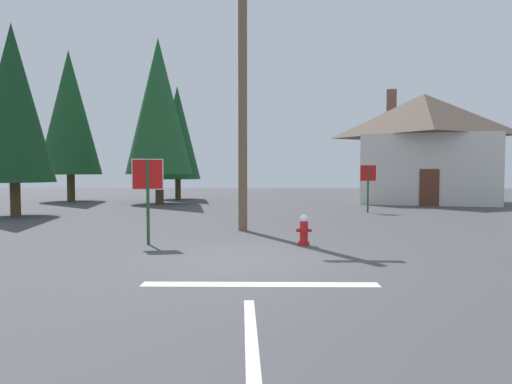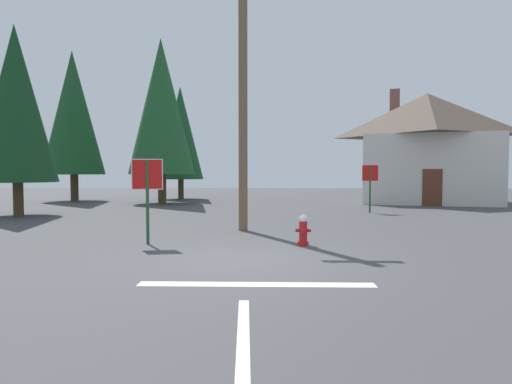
{
  "view_description": "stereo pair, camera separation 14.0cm",
  "coord_description": "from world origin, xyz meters",
  "px_view_note": "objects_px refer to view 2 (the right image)",
  "views": [
    {
      "loc": [
        0.39,
        -8.89,
        1.82
      ],
      "look_at": [
        0.07,
        3.43,
        1.25
      ],
      "focal_mm": 29.76,
      "sensor_mm": 36.0,
      "label": 1
    },
    {
      "loc": [
        0.53,
        -8.89,
        1.82
      ],
      "look_at": [
        0.07,
        3.43,
        1.25
      ],
      "focal_mm": 29.76,
      "sensor_mm": 36.0,
      "label": 2
    }
  ],
  "objects_px": {
    "house": "(426,146)",
    "pine_tree_far_center": "(161,107)",
    "utility_pole": "(243,94)",
    "stop_sign_far": "(370,178)",
    "pine_tree_tall_left": "(180,133)",
    "fire_hydrant": "(303,230)",
    "pine_tree_mid_left": "(73,113)",
    "pine_tree_short_left": "(16,104)",
    "stop_sign_near": "(147,183)"
  },
  "relations": [
    {
      "from": "pine_tree_far_center",
      "to": "house",
      "type": "bearing_deg",
      "value": 5.64
    },
    {
      "from": "stop_sign_near",
      "to": "pine_tree_mid_left",
      "type": "bearing_deg",
      "value": 120.69
    },
    {
      "from": "fire_hydrant",
      "to": "utility_pole",
      "type": "relative_size",
      "value": 0.09
    },
    {
      "from": "utility_pole",
      "to": "pine_tree_mid_left",
      "type": "bearing_deg",
      "value": 131.49
    },
    {
      "from": "house",
      "to": "pine_tree_tall_left",
      "type": "relative_size",
      "value": 1.2
    },
    {
      "from": "fire_hydrant",
      "to": "pine_tree_far_center",
      "type": "relative_size",
      "value": 0.08
    },
    {
      "from": "fire_hydrant",
      "to": "pine_tree_short_left",
      "type": "distance_m",
      "value": 13.75
    },
    {
      "from": "fire_hydrant",
      "to": "utility_pole",
      "type": "distance_m",
      "value": 4.97
    },
    {
      "from": "stop_sign_near",
      "to": "fire_hydrant",
      "type": "height_order",
      "value": "stop_sign_near"
    },
    {
      "from": "stop_sign_near",
      "to": "pine_tree_short_left",
      "type": "height_order",
      "value": "pine_tree_short_left"
    },
    {
      "from": "utility_pole",
      "to": "pine_tree_far_center",
      "type": "relative_size",
      "value": 0.86
    },
    {
      "from": "stop_sign_far",
      "to": "pine_tree_short_left",
      "type": "relative_size",
      "value": 0.27
    },
    {
      "from": "stop_sign_near",
      "to": "fire_hydrant",
      "type": "bearing_deg",
      "value": -0.09
    },
    {
      "from": "utility_pole",
      "to": "pine_tree_far_center",
      "type": "bearing_deg",
      "value": 116.02
    },
    {
      "from": "pine_tree_far_center",
      "to": "pine_tree_mid_left",
      "type": "bearing_deg",
      "value": 163.46
    },
    {
      "from": "pine_tree_tall_left",
      "to": "utility_pole",
      "type": "bearing_deg",
      "value": -71.02
    },
    {
      "from": "stop_sign_near",
      "to": "pine_tree_far_center",
      "type": "distance_m",
      "value": 14.82
    },
    {
      "from": "pine_tree_tall_left",
      "to": "pine_tree_far_center",
      "type": "distance_m",
      "value": 4.24
    },
    {
      "from": "utility_pole",
      "to": "pine_tree_tall_left",
      "type": "xyz_separation_m",
      "value": [
        -5.28,
        15.34,
        0.22
      ]
    },
    {
      "from": "stop_sign_far",
      "to": "pine_tree_far_center",
      "type": "bearing_deg",
      "value": 154.4
    },
    {
      "from": "pine_tree_mid_left",
      "to": "house",
      "type": "bearing_deg",
      "value": -0.65
    },
    {
      "from": "stop_sign_near",
      "to": "stop_sign_far",
      "type": "xyz_separation_m",
      "value": [
        7.56,
        8.7,
        0.0
      ]
    },
    {
      "from": "pine_tree_short_left",
      "to": "fire_hydrant",
      "type": "bearing_deg",
      "value": -30.28
    },
    {
      "from": "stop_sign_far",
      "to": "pine_tree_tall_left",
      "type": "distance_m",
      "value": 14.38
    },
    {
      "from": "pine_tree_tall_left",
      "to": "pine_tree_mid_left",
      "type": "height_order",
      "value": "pine_tree_mid_left"
    },
    {
      "from": "utility_pole",
      "to": "house",
      "type": "bearing_deg",
      "value": 51.46
    },
    {
      "from": "house",
      "to": "pine_tree_short_left",
      "type": "xyz_separation_m",
      "value": [
        -19.81,
        -8.84,
        1.24
      ]
    },
    {
      "from": "pine_tree_far_center",
      "to": "utility_pole",
      "type": "bearing_deg",
      "value": -63.98
    },
    {
      "from": "utility_pole",
      "to": "pine_tree_short_left",
      "type": "relative_size",
      "value": 1.03
    },
    {
      "from": "fire_hydrant",
      "to": "house",
      "type": "height_order",
      "value": "house"
    },
    {
      "from": "pine_tree_mid_left",
      "to": "pine_tree_short_left",
      "type": "height_order",
      "value": "pine_tree_mid_left"
    },
    {
      "from": "pine_tree_short_left",
      "to": "pine_tree_tall_left",
      "type": "bearing_deg",
      "value": 69.12
    },
    {
      "from": "house",
      "to": "pine_tree_tall_left",
      "type": "bearing_deg",
      "value": 170.71
    },
    {
      "from": "utility_pole",
      "to": "pine_tree_tall_left",
      "type": "distance_m",
      "value": 16.22
    },
    {
      "from": "house",
      "to": "pine_tree_far_center",
      "type": "height_order",
      "value": "pine_tree_far_center"
    },
    {
      "from": "utility_pole",
      "to": "pine_tree_tall_left",
      "type": "bearing_deg",
      "value": 108.98
    },
    {
      "from": "stop_sign_far",
      "to": "pine_tree_tall_left",
      "type": "height_order",
      "value": "pine_tree_tall_left"
    },
    {
      "from": "stop_sign_near",
      "to": "pine_tree_far_center",
      "type": "relative_size",
      "value": 0.23
    },
    {
      "from": "stop_sign_near",
      "to": "pine_tree_tall_left",
      "type": "height_order",
      "value": "pine_tree_tall_left"
    },
    {
      "from": "fire_hydrant",
      "to": "pine_tree_tall_left",
      "type": "distance_m",
      "value": 19.7
    },
    {
      "from": "utility_pole",
      "to": "stop_sign_far",
      "type": "relative_size",
      "value": 3.77
    },
    {
      "from": "utility_pole",
      "to": "pine_tree_tall_left",
      "type": "relative_size",
      "value": 1.07
    },
    {
      "from": "fire_hydrant",
      "to": "pine_tree_mid_left",
      "type": "bearing_deg",
      "value": 130.14
    },
    {
      "from": "stop_sign_far",
      "to": "pine_tree_mid_left",
      "type": "xyz_separation_m",
      "value": [
        -16.86,
        6.98,
        3.98
      ]
    },
    {
      "from": "fire_hydrant",
      "to": "pine_tree_far_center",
      "type": "bearing_deg",
      "value": 117.33
    },
    {
      "from": "utility_pole",
      "to": "pine_tree_short_left",
      "type": "bearing_deg",
      "value": 157.58
    },
    {
      "from": "stop_sign_near",
      "to": "house",
      "type": "distance_m",
      "value": 19.91
    },
    {
      "from": "utility_pole",
      "to": "house",
      "type": "distance_m",
      "value": 16.4
    },
    {
      "from": "stop_sign_far",
      "to": "pine_tree_far_center",
      "type": "distance_m",
      "value": 12.66
    },
    {
      "from": "pine_tree_far_center",
      "to": "pine_tree_short_left",
      "type": "bearing_deg",
      "value": -119.46
    }
  ]
}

